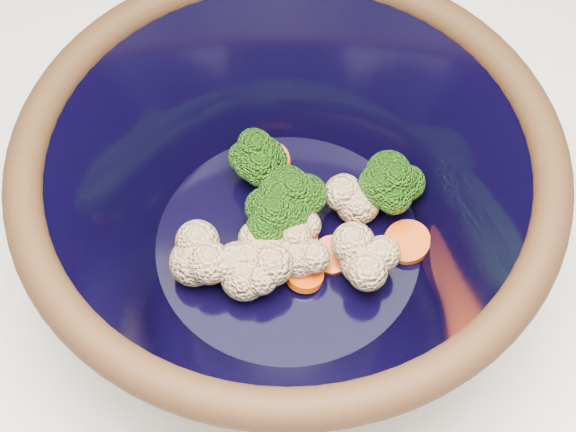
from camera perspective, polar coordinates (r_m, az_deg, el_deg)
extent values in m
cylinder|color=black|center=(0.59, 0.00, -3.19)|extent=(0.20, 0.20, 0.01)
torus|color=black|center=(0.48, 0.00, 4.35)|extent=(0.33, 0.33, 0.02)
cylinder|color=black|center=(0.56, 0.00, -1.97)|extent=(0.19, 0.19, 0.00)
cylinder|color=#608442|center=(0.57, 0.32, 0.42)|extent=(0.01, 0.01, 0.02)
ellipsoid|color=#2D6B14|center=(0.54, 0.33, 1.81)|extent=(0.04, 0.04, 0.04)
cylinder|color=#608442|center=(0.56, -0.78, -0.10)|extent=(0.01, 0.01, 0.02)
ellipsoid|color=#2D6B14|center=(0.54, -0.81, 1.19)|extent=(0.04, 0.04, 0.03)
cylinder|color=#608442|center=(0.59, -2.23, 3.46)|extent=(0.01, 0.01, 0.02)
ellipsoid|color=#2D6B14|center=(0.57, -2.31, 4.79)|extent=(0.04, 0.04, 0.03)
cylinder|color=#608442|center=(0.58, 7.34, 1.25)|extent=(0.01, 0.01, 0.02)
ellipsoid|color=#2D6B14|center=(0.56, 7.61, 2.60)|extent=(0.04, 0.04, 0.04)
cylinder|color=#608442|center=(0.56, -0.99, -1.24)|extent=(0.01, 0.01, 0.02)
ellipsoid|color=#2D6B14|center=(0.54, -1.03, 0.09)|extent=(0.04, 0.04, 0.04)
cylinder|color=#608442|center=(0.59, -1.72, 3.02)|extent=(0.01, 0.01, 0.02)
ellipsoid|color=#2D6B14|center=(0.57, -1.78, 4.20)|extent=(0.04, 0.04, 0.03)
sphere|color=beige|center=(0.53, -3.11, -4.39)|extent=(0.03, 0.03, 0.03)
sphere|color=beige|center=(0.54, -1.66, -2.85)|extent=(0.03, 0.03, 0.03)
sphere|color=beige|center=(0.54, 5.44, -3.19)|extent=(0.03, 0.03, 0.03)
sphere|color=beige|center=(0.56, -0.22, 1.05)|extent=(0.03, 0.03, 0.03)
sphere|color=beige|center=(0.55, 0.00, -0.81)|extent=(0.03, 0.03, 0.03)
sphere|color=beige|center=(0.54, 0.76, -3.01)|extent=(0.03, 0.03, 0.03)
sphere|color=beige|center=(0.55, 0.44, -1.40)|extent=(0.03, 0.03, 0.03)
sphere|color=beige|center=(0.54, -6.71, -3.28)|extent=(0.03, 0.03, 0.03)
sphere|color=beige|center=(0.56, 4.97, 0.95)|extent=(0.03, 0.03, 0.03)
cylinder|color=#D54509|center=(0.56, 0.80, -1.65)|extent=(0.03, 0.03, 0.01)
cylinder|color=#D54509|center=(0.55, 3.18, -2.80)|extent=(0.03, 0.03, 0.01)
cylinder|color=#D54509|center=(0.60, -1.30, 3.86)|extent=(0.03, 0.03, 0.01)
cylinder|color=#D54509|center=(0.55, -2.80, -2.84)|extent=(0.03, 0.03, 0.01)
cylinder|color=#D54509|center=(0.56, 8.48, -1.84)|extent=(0.03, 0.03, 0.01)
cylinder|color=#D54509|center=(0.55, 0.23, -2.31)|extent=(0.03, 0.03, 0.01)
cylinder|color=#D54509|center=(0.56, -0.98, -0.62)|extent=(0.03, 0.03, 0.01)
cylinder|color=#D54509|center=(0.54, 1.19, -4.30)|extent=(0.03, 0.03, 0.01)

